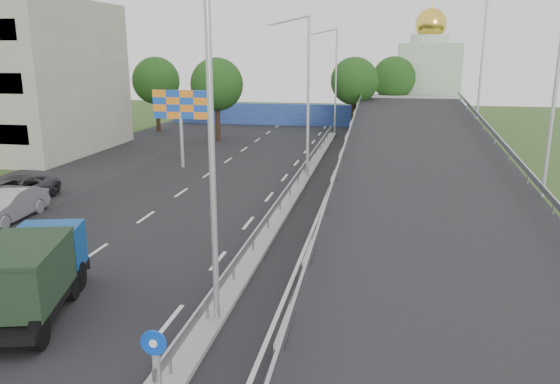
% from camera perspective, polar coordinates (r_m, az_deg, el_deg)
% --- Properties ---
extents(road_surface, '(26.00, 90.00, 0.04)m').
position_cam_1_polar(road_surface, '(30.69, -4.81, -0.88)').
color(road_surface, black).
rests_on(road_surface, ground).
extents(parking_strip, '(8.00, 90.00, 0.05)m').
position_cam_1_polar(parking_strip, '(36.31, -25.00, 0.21)').
color(parking_strip, black).
rests_on(parking_strip, ground).
extents(median, '(1.00, 44.00, 0.20)m').
position_cam_1_polar(median, '(33.85, 1.89, 0.80)').
color(median, gray).
rests_on(median, ground).
extents(overpass_ramp, '(10.00, 50.00, 3.50)m').
position_cam_1_polar(overpass_ramp, '(33.22, 14.82, 2.97)').
color(overpass_ramp, gray).
rests_on(overpass_ramp, ground).
extents(median_guardrail, '(0.09, 44.00, 0.71)m').
position_cam_1_polar(median_guardrail, '(33.70, 1.90, 1.87)').
color(median_guardrail, gray).
rests_on(median_guardrail, median).
extents(sign_bollard, '(0.64, 0.23, 1.67)m').
position_cam_1_polar(sign_bollard, '(13.75, -12.84, -16.88)').
color(sign_bollard, black).
rests_on(sign_bollard, median).
extents(lamp_post_near, '(2.74, 0.18, 10.08)m').
position_cam_1_polar(lamp_post_near, '(15.47, -7.87, 5.81)').
color(lamp_post_near, '#B2B5B7').
rests_on(lamp_post_near, median).
extents(lamp_post_mid, '(2.74, 0.18, 10.08)m').
position_cam_1_polar(lamp_post_mid, '(34.92, 2.66, 10.70)').
color(lamp_post_mid, '#B2B5B7').
rests_on(lamp_post_mid, median).
extents(lamp_post_far, '(2.74, 0.18, 10.08)m').
position_cam_1_polar(lamp_post_far, '(54.77, 5.67, 12.01)').
color(lamp_post_far, '#B2B5B7').
rests_on(lamp_post_far, median).
extents(blue_wall, '(30.00, 0.50, 2.40)m').
position_cam_1_polar(blue_wall, '(61.56, 2.22, 8.03)').
color(blue_wall, '#282E96').
rests_on(blue_wall, ground).
extents(church, '(7.00, 7.00, 13.80)m').
position_cam_1_polar(church, '(68.75, 15.16, 11.66)').
color(church, '#B2CCAD').
rests_on(church, ground).
extents(billboard, '(4.00, 0.24, 5.50)m').
position_cam_1_polar(billboard, '(39.29, -10.36, 8.53)').
color(billboard, '#B2B5B7').
rests_on(billboard, ground).
extents(tree_left_mid, '(4.80, 4.80, 7.60)m').
position_cam_1_polar(tree_left_mid, '(50.85, -6.62, 11.09)').
color(tree_left_mid, black).
rests_on(tree_left_mid, ground).
extents(tree_median_far, '(4.80, 4.80, 7.60)m').
position_cam_1_polar(tree_median_far, '(56.66, 7.78, 11.39)').
color(tree_median_far, black).
rests_on(tree_median_far, ground).
extents(tree_left_far, '(4.80, 4.80, 7.60)m').
position_cam_1_polar(tree_left_far, '(58.31, -12.82, 11.26)').
color(tree_left_far, black).
rests_on(tree_left_far, ground).
extents(tree_ramp_far, '(4.80, 4.80, 7.60)m').
position_cam_1_polar(tree_ramp_far, '(63.58, 11.81, 11.55)').
color(tree_ramp_far, black).
rests_on(tree_ramp_far, ground).
extents(dump_truck, '(3.53, 6.11, 2.54)m').
position_cam_1_polar(dump_truck, '(18.94, -24.59, -7.61)').
color(dump_truck, black).
rests_on(dump_truck, ground).
extents(parked_car_b, '(1.80, 4.81, 1.57)m').
position_cam_1_polar(parked_car_b, '(29.86, -26.60, -1.27)').
color(parked_car_b, gray).
rests_on(parked_car_b, ground).
extents(parked_car_c, '(2.66, 5.35, 1.46)m').
position_cam_1_polar(parked_car_c, '(33.06, -25.92, 0.11)').
color(parked_car_c, '#313035').
rests_on(parked_car_c, ground).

